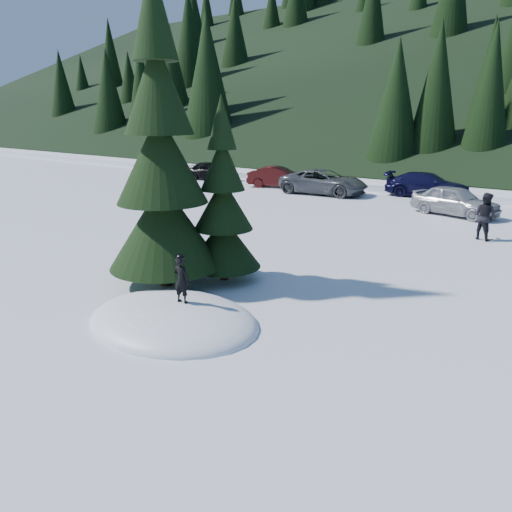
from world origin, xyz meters
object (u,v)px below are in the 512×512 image
Objects in this scene: adult_0 at (485,216)px; car_2 at (324,182)px; car_0 at (212,171)px; car_3 at (427,185)px; car_4 at (455,201)px; spruce_short at (223,210)px; car_1 at (279,177)px; child_skier at (181,280)px; spruce_tall at (161,170)px.

adult_0 is 12.56m from car_2.
adult_0 is 0.46× the size of car_0.
car_4 reaches higher than car_3.
spruce_short reaches higher than car_1.
car_2 is (-6.14, 16.18, -1.35)m from spruce_short.
car_3 is at bearing -39.78° from adult_0.
car_4 is (2.37, 14.32, -1.38)m from spruce_short.
car_4 is at bearing -103.35° from child_skier.
spruce_short is at bearing -76.12° from child_skier.
spruce_short is at bearing 172.46° from car_3.
car_4 is (3.37, 15.72, -2.60)m from spruce_tall.
car_3 is (5.43, 2.90, -0.04)m from car_2.
spruce_tall is at bearing -149.90° from car_0.
car_2 is at bearing -78.63° from child_skier.
child_skier is (2.32, -1.59, -2.28)m from spruce_tall.
car_0 is 15.68m from car_3.
child_skier is 17.34m from car_4.
spruce_short is 4.77× the size of child_skier.
adult_0 is at bearing -126.14° from car_2.
child_skier reaches higher than car_0.
car_2 reaches higher than car_0.
spruce_tall is at bearing 82.04° from adult_0.
car_1 is 0.77× the size of car_2.
spruce_tall is at bearing -178.62° from car_4.
child_skier reaches higher than car_4.
spruce_short reaches higher than car_4.
car_3 is (-2.03, 22.07, -0.33)m from child_skier.
car_2 is 1.10× the size of car_3.
car_0 is 0.97× the size of car_1.
car_4 is at bearing -156.84° from car_3.
spruce_short is 17.36m from car_2.
adult_0 is 22.14m from car_0.
child_skier is at bearing 175.58° from car_3.
car_2 is at bearing -10.46° from adult_0.
car_1 is 0.85× the size of car_3.
car_1 is at bearing 91.71° from car_4.
car_4 is (8.50, -1.86, -0.03)m from car_2.
child_skier is (1.32, -2.99, -1.06)m from spruce_short.
spruce_tall reaches higher than child_skier.
car_1 is 3.98m from car_2.
spruce_tall reaches higher than adult_0.
car_1 is at bearing 93.49° from car_3.
spruce_short is 1.09× the size of car_3.
adult_0 is at bearing 63.08° from spruce_tall.
car_2 is at bearing 110.78° from spruce_short.
spruce_short is 19.15m from car_3.
spruce_short is at bearing -145.83° from car_0.
spruce_tall is 13.02m from adult_0.
spruce_tall is at bearing 169.52° from car_3.
adult_0 is 4.95m from car_4.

